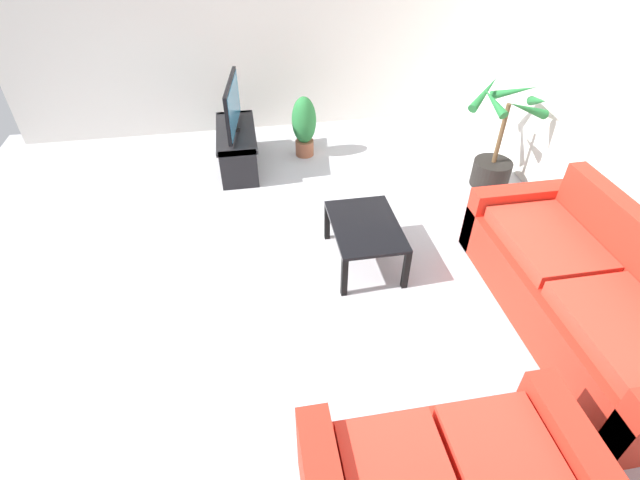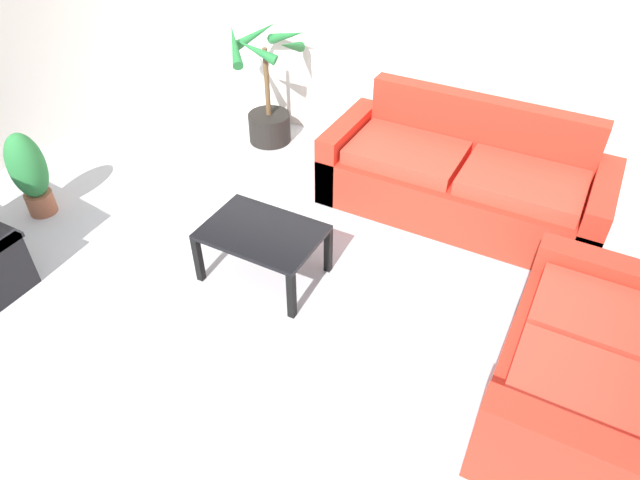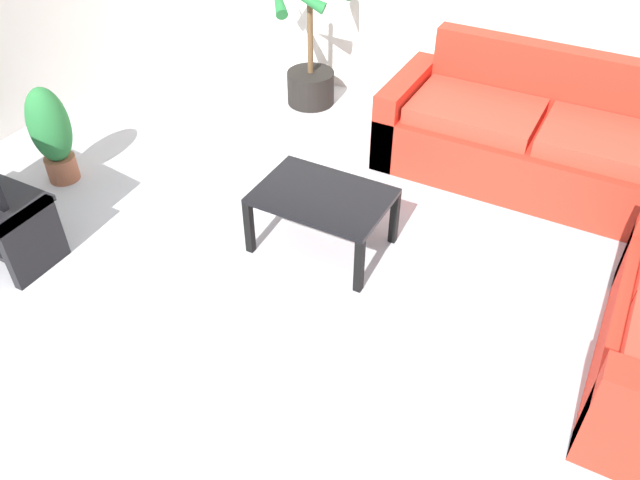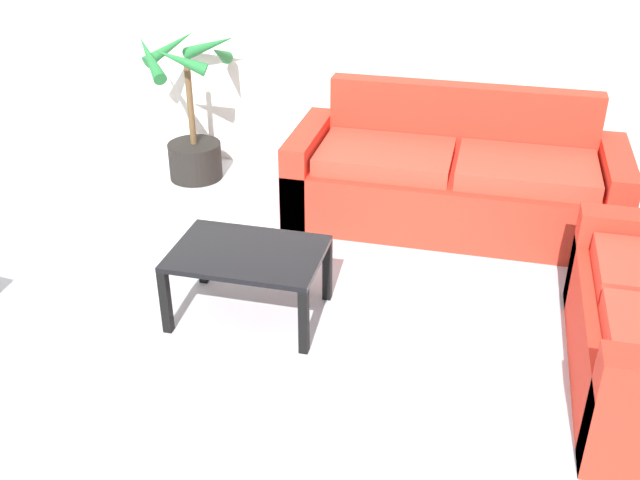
% 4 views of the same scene
% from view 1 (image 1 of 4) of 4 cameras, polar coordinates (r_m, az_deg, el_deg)
% --- Properties ---
extents(ground_plane, '(6.60, 6.60, 0.00)m').
position_cam_1_polar(ground_plane, '(4.31, -5.40, -3.47)').
color(ground_plane, '#B2B2B7').
extents(wall_back, '(6.00, 0.06, 2.70)m').
position_cam_1_polar(wall_back, '(4.73, 33.67, 13.58)').
color(wall_back, silver).
rests_on(wall_back, ground).
extents(wall_left, '(0.06, 6.00, 2.70)m').
position_cam_1_polar(wall_left, '(6.38, -9.07, 24.49)').
color(wall_left, silver).
rests_on(wall_left, ground).
extents(couch_main, '(2.27, 0.90, 0.90)m').
position_cam_1_polar(couch_main, '(4.14, 29.43, -5.91)').
color(couch_main, red).
rests_on(couch_main, ground).
extents(tv_stand, '(1.10, 0.45, 0.46)m').
position_cam_1_polar(tv_stand, '(5.76, -10.04, 11.54)').
color(tv_stand, black).
rests_on(tv_stand, ground).
extents(tv, '(0.96, 0.17, 0.58)m').
position_cam_1_polar(tv, '(5.56, -10.55, 15.77)').
color(tv, black).
rests_on(tv, tv_stand).
extents(coffee_table, '(0.84, 0.58, 0.42)m').
position_cam_1_polar(coffee_table, '(4.16, 5.51, 1.24)').
color(coffee_table, black).
rests_on(coffee_table, ground).
extents(potted_palm, '(0.79, 0.81, 1.16)m').
position_cam_1_polar(potted_palm, '(5.57, 20.71, 10.12)').
color(potted_palm, black).
rests_on(potted_palm, ground).
extents(potted_plant_small, '(0.30, 0.30, 0.75)m').
position_cam_1_polar(potted_plant_small, '(5.87, -1.94, 13.79)').
color(potted_plant_small, brown).
rests_on(potted_plant_small, ground).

